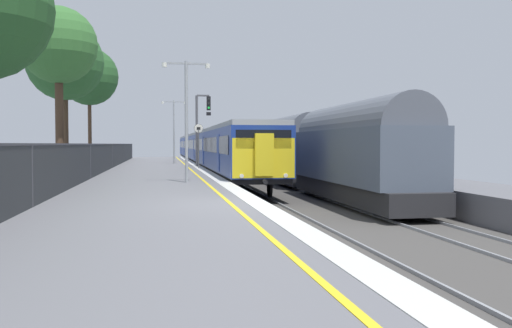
% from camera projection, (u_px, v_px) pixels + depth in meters
% --- Properties ---
extents(ground, '(17.40, 110.00, 1.21)m').
position_uv_depth(ground, '(336.00, 223.00, 15.37)').
color(ground, slate).
extents(commuter_train_at_platform, '(2.83, 63.19, 3.81)m').
position_uv_depth(commuter_train_at_platform, '(205.00, 148.00, 54.02)').
color(commuter_train_at_platform, navy).
rests_on(commuter_train_at_platform, ground).
extents(freight_train_adjacent_track, '(2.60, 24.94, 4.34)m').
position_uv_depth(freight_train_adjacent_track, '(315.00, 149.00, 29.81)').
color(freight_train_adjacent_track, '#232326').
rests_on(freight_train_adjacent_track, ground).
extents(signal_gantry, '(1.10, 0.24, 5.15)m').
position_uv_depth(signal_gantry, '(201.00, 122.00, 39.24)').
color(signal_gantry, '#47474C').
rests_on(signal_gantry, ground).
extents(speed_limit_sign, '(0.59, 0.08, 2.94)m').
position_uv_depth(speed_limit_sign, '(199.00, 140.00, 35.96)').
color(speed_limit_sign, '#59595B').
rests_on(speed_limit_sign, ground).
extents(platform_lamp_mid, '(2.00, 0.20, 5.08)m').
position_uv_depth(platform_lamp_mid, '(186.00, 110.00, 22.91)').
color(platform_lamp_mid, '#93999E').
rests_on(platform_lamp_mid, ground).
extents(platform_lamp_far, '(2.00, 0.20, 5.16)m').
position_uv_depth(platform_lamp_far, '(174.00, 126.00, 44.72)').
color(platform_lamp_far, '#93999E').
rests_on(platform_lamp_far, ground).
extents(platform_back_fence, '(0.07, 99.00, 1.64)m').
position_uv_depth(platform_back_fence, '(32.00, 174.00, 13.93)').
color(platform_back_fence, '#282B2D').
rests_on(platform_back_fence, ground).
extents(background_tree_left, '(3.66, 3.66, 8.16)m').
position_uv_depth(background_tree_left, '(58.00, 48.00, 26.12)').
color(background_tree_left, '#473323').
rests_on(background_tree_left, ground).
extents(background_tree_right, '(4.27, 4.27, 8.33)m').
position_uv_depth(background_tree_right, '(65.00, 64.00, 30.55)').
color(background_tree_right, '#473323').
rests_on(background_tree_right, ground).
extents(background_tree_back, '(4.76, 4.76, 9.60)m').
position_uv_depth(background_tree_back, '(90.00, 79.00, 45.63)').
color(background_tree_back, '#473323').
rests_on(background_tree_back, ground).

